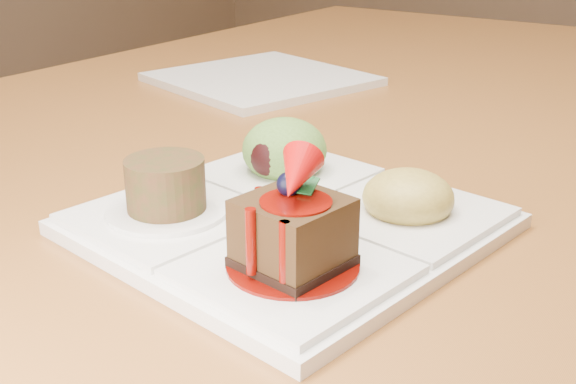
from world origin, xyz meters
The scene contains 3 objects.
dining_table centered at (0.00, 0.00, 0.68)m, with size 1.00×1.80×0.75m.
sampler_plate centered at (0.19, -0.34, 0.77)m, with size 0.33×0.33×0.11m.
second_plate centered at (-0.14, 0.07, 0.76)m, with size 0.27×0.27×0.01m, color white.
Camera 1 is at (0.50, -0.80, 1.00)m, focal length 45.00 mm.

